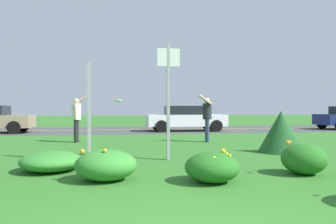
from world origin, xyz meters
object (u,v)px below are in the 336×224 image
(sign_post_near_path, at_px, (89,112))
(sign_post_by_roadside, at_px, (168,90))
(person_catcher_dark_shirt, at_px, (207,115))
(car_white_center_right, at_px, (185,118))
(frisbee_white, at_px, (118,101))
(person_thrower_white_shirt, at_px, (76,116))

(sign_post_near_path, height_order, sign_post_by_roadside, sign_post_by_roadside)
(sign_post_near_path, xyz_separation_m, person_catcher_dark_shirt, (4.13, 4.16, -0.17))
(sign_post_near_path, relative_size, person_catcher_dark_shirt, 1.31)
(sign_post_by_roadside, bearing_deg, car_white_center_right, 75.37)
(sign_post_near_path, height_order, person_catcher_dark_shirt, sign_post_near_path)
(sign_post_by_roadside, height_order, frisbee_white, sign_post_by_roadside)
(sign_post_by_roadside, xyz_separation_m, car_white_center_right, (2.80, 10.75, -0.99))
(sign_post_by_roadside, distance_m, person_thrower_white_shirt, 5.66)
(car_white_center_right, bearing_deg, sign_post_by_roadside, -104.63)
(sign_post_near_path, bearing_deg, sign_post_by_roadside, -2.72)
(person_catcher_dark_shirt, bearing_deg, sign_post_near_path, -134.74)
(car_white_center_right, bearing_deg, sign_post_near_path, -113.86)
(person_catcher_dark_shirt, bearing_deg, car_white_center_right, 84.84)
(person_thrower_white_shirt, bearing_deg, person_catcher_dark_shirt, -7.74)
(person_thrower_white_shirt, distance_m, person_catcher_dark_shirt, 4.96)
(frisbee_white, bearing_deg, sign_post_by_roadside, -75.68)
(sign_post_near_path, xyz_separation_m, car_white_center_right, (4.71, 10.66, -0.45))
(person_catcher_dark_shirt, height_order, car_white_center_right, person_catcher_dark_shirt)
(person_thrower_white_shirt, xyz_separation_m, person_catcher_dark_shirt, (4.92, -0.67, 0.01))
(sign_post_near_path, bearing_deg, person_catcher_dark_shirt, 45.26)
(frisbee_white, relative_size, car_white_center_right, 0.06)
(person_catcher_dark_shirt, xyz_separation_m, car_white_center_right, (0.59, 6.49, -0.28))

